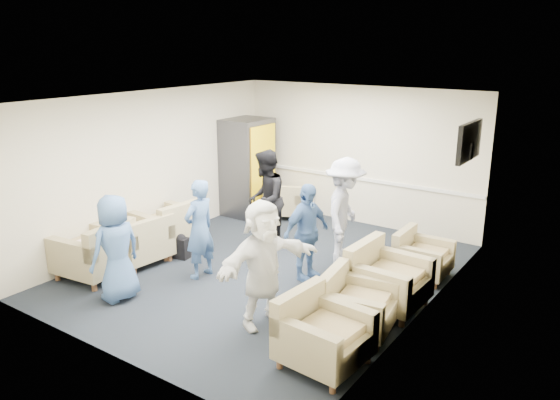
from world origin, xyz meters
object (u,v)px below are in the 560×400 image
Objects in this scene: armchair_corner at (284,203)px; person_front_left at (116,248)px; person_mid_left at (199,229)px; person_back_left at (265,200)px; person_back_right at (345,212)px; person_mid_right at (306,233)px; armchair_right_near at (320,336)px; armchair_right_far at (420,257)px; armchair_right_midfar at (385,281)px; armchair_left_mid at (140,243)px; armchair_left_near at (96,254)px; vending_machine at (248,167)px; armchair_right_midnear at (354,307)px; armchair_left_far at (171,229)px; person_front_right at (263,264)px.

person_front_left is (0.19, -4.41, 0.45)m from armchair_corner.
person_back_left is (0.07, 1.59, 0.10)m from person_mid_left.
person_back_right reaches higher than person_mid_right.
person_back_left is at bearing 49.99° from armchair_right_near.
armchair_right_far is 1.81m from person_mid_right.
armchair_right_midfar reaches higher than armchair_corner.
armchair_left_mid is 0.54× the size of person_back_right.
armchair_left_near is at bearing 116.15° from person_back_right.
person_mid_right is (-1.34, 1.85, 0.40)m from armchair_right_near.
armchair_corner is at bearing 16.91° from vending_machine.
armchair_right_near reaches higher than armchair_right_far.
armchair_right_midfar is at bearing -82.84° from person_mid_right.
armchair_left_near is 4.17m from armchair_corner.
armchair_right_near is 0.87m from armchair_right_midnear.
person_mid_left is at bearing 103.32° from armchair_left_mid.
armchair_right_far is 0.50× the size of person_mid_left.
person_mid_left is 1.59m from person_back_left.
armchair_left_far is 1.95m from person_front_left.
person_front_right is at bearing -49.82° from vending_machine.
person_back_left reaches higher than armchair_left_near.
armchair_right_near is 0.62× the size of person_mid_right.
armchair_right_midfar is 0.94× the size of armchair_corner.
person_mid_left is at bearing 74.01° from armchair_right_near.
armchair_left_far is 1.09× the size of armchair_right_midnear.
armchair_right_midfar is 4.18m from armchair_corner.
person_mid_right is (2.57, 0.29, 0.37)m from armchair_left_far.
person_back_right is at bearing 126.50° from armchair_left_near.
person_back_left reaches higher than person_front_left.
armchair_left_far is 4.21m from armchair_right_near.
person_front_right is (1.58, -2.22, -0.04)m from person_back_left.
armchair_right_midfar is 2.84m from person_mid_left.
person_front_right is at bearing 72.37° from person_mid_left.
person_back_right is (-1.17, 2.73, 0.53)m from armchair_right_near.
person_back_right is (2.93, -1.25, -0.12)m from vending_machine.
person_back_left is (1.36, 2.51, 0.49)m from armchair_left_near.
armchair_left_near reaches higher than armchair_left_mid.
person_mid_left reaches higher than armchair_left_near.
vending_machine is at bearing 50.17° from person_back_right.
person_mid_left is (0.62, -3.19, 0.46)m from armchair_corner.
person_back_left reaches higher than armchair_left_mid.
armchair_left_near is 1.02× the size of armchair_left_far.
person_front_left is 2.16m from person_front_right.
person_back_left is (-2.62, 1.73, 0.54)m from armchair_right_midnear.
armchair_corner is at bearing 53.64° from person_mid_right.
person_front_right is (2.85, -1.17, 0.44)m from armchair_left_far.
armchair_right_midnear is (3.98, 0.78, -0.05)m from armchair_left_near.
armchair_right_near is 0.54× the size of person_back_left.
person_back_right is (2.74, 1.17, 0.50)m from armchair_left_far.
person_front_right is at bearing 106.49° from armchair_right_midnear.
person_front_left is at bearing -34.95° from person_back_left.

